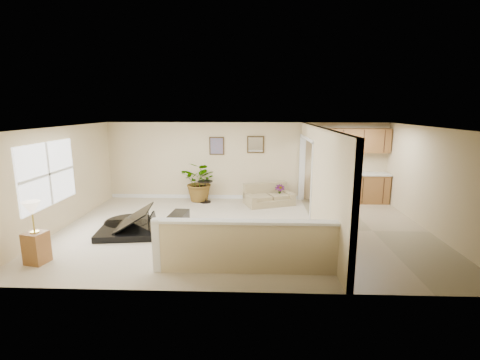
{
  "coord_description": "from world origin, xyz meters",
  "views": [
    {
      "loc": [
        0.24,
        -8.15,
        2.92
      ],
      "look_at": [
        -0.1,
        0.4,
        1.16
      ],
      "focal_mm": 26.0,
      "sensor_mm": 36.0,
      "label": 1
    }
  ],
  "objects_px": {
    "piano_bench": "(179,222)",
    "loveseat": "(269,194)",
    "small_plant": "(280,195)",
    "piano": "(130,209)",
    "palm_plant": "(201,182)",
    "lamp_stand": "(35,237)",
    "accent_table": "(205,189)"
  },
  "relations": [
    {
      "from": "piano_bench",
      "to": "loveseat",
      "type": "relative_size",
      "value": 0.41
    },
    {
      "from": "loveseat",
      "to": "small_plant",
      "type": "bearing_deg",
      "value": -0.36
    },
    {
      "from": "piano_bench",
      "to": "loveseat",
      "type": "bearing_deg",
      "value": 48.47
    },
    {
      "from": "piano",
      "to": "loveseat",
      "type": "relative_size",
      "value": 1.07
    },
    {
      "from": "piano",
      "to": "loveseat",
      "type": "height_order",
      "value": "piano"
    },
    {
      "from": "piano",
      "to": "small_plant",
      "type": "xyz_separation_m",
      "value": [
        3.78,
        2.73,
        -0.32
      ]
    },
    {
      "from": "loveseat",
      "to": "palm_plant",
      "type": "relative_size",
      "value": 1.18
    },
    {
      "from": "palm_plant",
      "to": "lamp_stand",
      "type": "xyz_separation_m",
      "value": [
        -2.47,
        -4.69,
        -0.11
      ]
    },
    {
      "from": "palm_plant",
      "to": "small_plant",
      "type": "distance_m",
      "value": 2.55
    },
    {
      "from": "piano",
      "to": "palm_plant",
      "type": "relative_size",
      "value": 1.26
    },
    {
      "from": "piano_bench",
      "to": "piano",
      "type": "bearing_deg",
      "value": -178.57
    },
    {
      "from": "small_plant",
      "to": "loveseat",
      "type": "bearing_deg",
      "value": -159.69
    },
    {
      "from": "piano",
      "to": "small_plant",
      "type": "height_order",
      "value": "piano"
    },
    {
      "from": "small_plant",
      "to": "accent_table",
      "type": "bearing_deg",
      "value": 179.88
    },
    {
      "from": "piano",
      "to": "small_plant",
      "type": "bearing_deg",
      "value": 28.75
    },
    {
      "from": "lamp_stand",
      "to": "loveseat",
      "type": "bearing_deg",
      "value": 43.47
    },
    {
      "from": "accent_table",
      "to": "palm_plant",
      "type": "bearing_deg",
      "value": 135.77
    },
    {
      "from": "small_plant",
      "to": "lamp_stand",
      "type": "xyz_separation_m",
      "value": [
        -4.98,
        -4.53,
        0.27
      ]
    },
    {
      "from": "loveseat",
      "to": "palm_plant",
      "type": "xyz_separation_m",
      "value": [
        -2.18,
        0.29,
        0.32
      ]
    },
    {
      "from": "piano",
      "to": "lamp_stand",
      "type": "bearing_deg",
      "value": -130.76
    },
    {
      "from": "small_plant",
      "to": "piano",
      "type": "bearing_deg",
      "value": -144.18
    },
    {
      "from": "accent_table",
      "to": "piano",
      "type": "bearing_deg",
      "value": -117.65
    },
    {
      "from": "piano_bench",
      "to": "loveseat",
      "type": "xyz_separation_m",
      "value": [
        2.28,
        2.58,
        0.08
      ]
    },
    {
      "from": "piano",
      "to": "loveseat",
      "type": "bearing_deg",
      "value": 30.02
    },
    {
      "from": "piano",
      "to": "accent_table",
      "type": "distance_m",
      "value": 3.09
    },
    {
      "from": "loveseat",
      "to": "palm_plant",
      "type": "distance_m",
      "value": 2.22
    },
    {
      "from": "piano",
      "to": "palm_plant",
      "type": "height_order",
      "value": "piano"
    },
    {
      "from": "accent_table",
      "to": "lamp_stand",
      "type": "relative_size",
      "value": 0.57
    },
    {
      "from": "piano_bench",
      "to": "small_plant",
      "type": "bearing_deg",
      "value": 45.88
    },
    {
      "from": "accent_table",
      "to": "palm_plant",
      "type": "relative_size",
      "value": 0.48
    },
    {
      "from": "piano",
      "to": "palm_plant",
      "type": "bearing_deg",
      "value": 59.26
    },
    {
      "from": "loveseat",
      "to": "palm_plant",
      "type": "bearing_deg",
      "value": 151.77
    }
  ]
}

